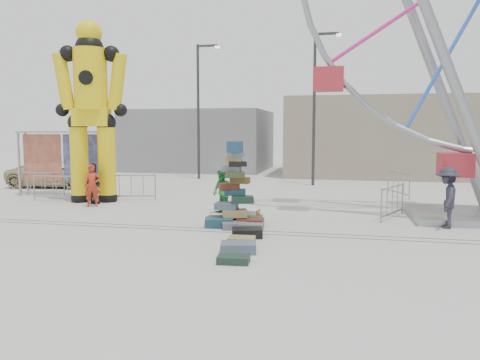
% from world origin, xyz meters
% --- Properties ---
extents(ground, '(90.00, 90.00, 0.00)m').
position_xyz_m(ground, '(0.00, 0.00, 0.00)').
color(ground, '#9E9E99').
rests_on(ground, ground).
extents(track_line_near, '(40.00, 0.04, 0.01)m').
position_xyz_m(track_line_near, '(0.00, 0.60, 0.00)').
color(track_line_near, '#47443F').
rests_on(track_line_near, ground).
extents(track_line_far, '(40.00, 0.04, 0.01)m').
position_xyz_m(track_line_far, '(0.00, 1.00, 0.00)').
color(track_line_far, '#47443F').
rests_on(track_line_far, ground).
extents(building_right, '(12.00, 8.00, 5.00)m').
position_xyz_m(building_right, '(7.00, 20.00, 2.50)').
color(building_right, gray).
rests_on(building_right, ground).
extents(building_left, '(10.00, 8.00, 4.40)m').
position_xyz_m(building_left, '(-6.00, 22.00, 2.20)').
color(building_left, gray).
rests_on(building_left, ground).
extents(lamp_post_right, '(1.41, 0.25, 8.00)m').
position_xyz_m(lamp_post_right, '(3.09, 13.00, 4.48)').
color(lamp_post_right, '#2D2D30').
rests_on(lamp_post_right, ground).
extents(lamp_post_left, '(1.41, 0.25, 8.00)m').
position_xyz_m(lamp_post_left, '(-3.91, 15.00, 4.48)').
color(lamp_post_left, '#2D2D30').
rests_on(lamp_post_left, ground).
extents(suitcase_tower, '(1.87, 1.64, 2.58)m').
position_xyz_m(suitcase_tower, '(1.29, 1.63, 0.72)').
color(suitcase_tower, '#1B4353').
rests_on(suitcase_tower, ground).
extents(crash_test_dummy, '(2.98, 1.31, 7.50)m').
position_xyz_m(crash_test_dummy, '(-5.43, 5.14, 3.95)').
color(crash_test_dummy, black).
rests_on(crash_test_dummy, ground).
extents(banner_scaffold, '(4.03, 0.99, 2.89)m').
position_xyz_m(banner_scaffold, '(-7.68, 6.47, 2.17)').
color(banner_scaffold, gray).
rests_on(banner_scaffold, ground).
extents(steamer_trunk, '(0.85, 0.50, 0.39)m').
position_xyz_m(steamer_trunk, '(1.50, 2.35, 0.19)').
color(steamer_trunk, silver).
rests_on(steamer_trunk, ground).
extents(row_case_0, '(0.80, 0.60, 0.20)m').
position_xyz_m(row_case_0, '(1.73, 1.65, 0.10)').
color(row_case_0, '#364321').
rests_on(row_case_0, ground).
extents(row_case_1, '(0.79, 0.58, 0.20)m').
position_xyz_m(row_case_1, '(1.90, 1.07, 0.10)').
color(row_case_1, slate).
rests_on(row_case_1, ground).
extents(row_case_2, '(0.93, 0.76, 0.25)m').
position_xyz_m(row_case_2, '(1.98, 0.13, 0.12)').
color(row_case_2, black).
rests_on(row_case_2, ground).
extents(row_case_3, '(0.71, 0.57, 0.22)m').
position_xyz_m(row_case_3, '(2.02, -0.82, 0.11)').
color(row_case_3, '#99844E').
rests_on(row_case_3, ground).
extents(row_case_4, '(0.94, 0.71, 0.24)m').
position_xyz_m(row_case_4, '(2.09, -1.49, 0.12)').
color(row_case_4, '#4E5D6F').
rests_on(row_case_4, ground).
extents(row_case_5, '(0.73, 0.52, 0.17)m').
position_xyz_m(row_case_5, '(2.18, -2.39, 0.08)').
color(row_case_5, '#1B3226').
rests_on(row_case_5, ground).
extents(barricade_dummy_a, '(1.97, 0.55, 1.10)m').
position_xyz_m(barricade_dummy_a, '(-8.64, 6.27, 0.55)').
color(barricade_dummy_a, gray).
rests_on(barricade_dummy_a, ground).
extents(barricade_dummy_b, '(2.00, 0.18, 1.10)m').
position_xyz_m(barricade_dummy_b, '(-7.03, 4.93, 0.55)').
color(barricade_dummy_b, gray).
rests_on(barricade_dummy_b, ground).
extents(barricade_dummy_c, '(1.96, 0.60, 1.10)m').
position_xyz_m(barricade_dummy_c, '(-4.12, 5.85, 0.55)').
color(barricade_dummy_c, gray).
rests_on(barricade_dummy_c, ground).
extents(barricade_wheel_front, '(0.94, 1.85, 1.10)m').
position_xyz_m(barricade_wheel_front, '(6.14, 3.86, 0.55)').
color(barricade_wheel_front, gray).
rests_on(barricade_wheel_front, ground).
extents(barricade_wheel_back, '(0.78, 1.91, 1.10)m').
position_xyz_m(barricade_wheel_back, '(6.96, 9.45, 0.55)').
color(barricade_wheel_back, gray).
rests_on(barricade_wheel_back, ground).
extents(pedestrian_red, '(0.70, 0.61, 1.63)m').
position_xyz_m(pedestrian_red, '(-4.83, 3.96, 0.81)').
color(pedestrian_red, '#A32C17').
rests_on(pedestrian_red, ground).
extents(pedestrian_green, '(0.96, 0.94, 1.56)m').
position_xyz_m(pedestrian_green, '(0.42, 3.47, 0.78)').
color(pedestrian_green, '#1A6B29').
rests_on(pedestrian_green, ground).
extents(pedestrian_black, '(1.02, 0.88, 1.64)m').
position_xyz_m(pedestrian_black, '(-5.11, 4.57, 0.82)').
color(pedestrian_black, black).
rests_on(pedestrian_black, ground).
extents(pedestrian_grey, '(0.90, 1.29, 1.83)m').
position_xyz_m(pedestrian_grey, '(7.56, 2.59, 0.92)').
color(pedestrian_grey, '#23222D').
rests_on(pedestrian_grey, ground).
extents(parked_suv, '(4.99, 2.64, 1.34)m').
position_xyz_m(parked_suv, '(-9.96, 9.37, 0.67)').
color(parked_suv, tan).
rests_on(parked_suv, ground).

